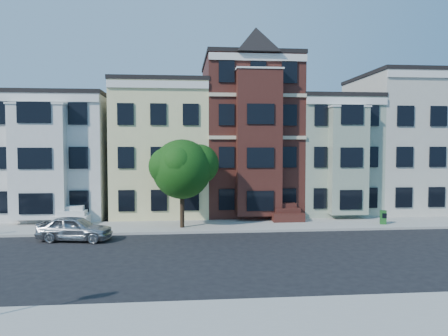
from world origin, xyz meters
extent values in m
plane|color=black|center=(0.00, 0.00, 0.00)|extent=(120.00, 120.00, 0.00)
cube|color=#9E9B93|center=(0.00, 8.00, 0.07)|extent=(60.00, 4.00, 0.15)
cube|color=#9E9B93|center=(0.00, -8.00, 0.07)|extent=(60.00, 4.00, 0.15)
cube|color=silver|center=(-15.00, 14.50, 4.50)|extent=(8.00, 9.00, 9.00)
cube|color=beige|center=(-7.00, 14.50, 5.00)|extent=(7.00, 9.00, 10.00)
cube|color=#411B15|center=(0.00, 14.50, 6.00)|extent=(7.00, 9.00, 12.00)
cube|color=#91A088|center=(6.50, 14.50, 4.50)|extent=(6.00, 9.00, 9.00)
cube|color=beige|center=(13.50, 14.50, 5.50)|extent=(8.00, 9.00, 11.00)
imported|color=#A4A7AC|center=(-11.50, 4.69, 0.71)|extent=(4.42, 2.39, 1.43)
cube|color=#1E5B21|center=(8.07, 7.25, 0.61)|extent=(0.52, 0.50, 0.92)
camera|label=1|loc=(-5.39, -20.69, 5.46)|focal=35.00mm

